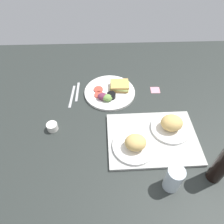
{
  "coord_description": "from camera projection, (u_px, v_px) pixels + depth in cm",
  "views": [
    {
      "loc": [
        4.79,
        78.3,
        88.56
      ],
      "look_at": [
        2.0,
        3.0,
        4.0
      ],
      "focal_mm": 33.53,
      "sensor_mm": 36.0,
      "label": 1
    }
  ],
  "objects": [
    {
      "name": "bread_plate_near",
      "position": [
        171.0,
        125.0,
        1.06
      ],
      "size": [
        20.27,
        20.27,
        8.92
      ],
      "color": "white",
      "rests_on": "serving_tray"
    },
    {
      "name": "fork",
      "position": [
        77.0,
        91.0,
        1.3
      ],
      "size": [
        1.77,
        17.03,
        0.5
      ],
      "primitive_type": "cube",
      "rotation": [
        0.0,
        0.0,
        1.55
      ],
      "color": "#B7B7BC",
      "rests_on": "ground_plane"
    },
    {
      "name": "sticky_note",
      "position": [
        155.0,
        90.0,
        1.31
      ],
      "size": [
        5.74,
        5.74,
        0.12
      ],
      "primitive_type": "cube",
      "rotation": [
        0.0,
        0.0,
        -0.02
      ],
      "color": "pink",
      "rests_on": "ground_plane"
    },
    {
      "name": "espresso_cup",
      "position": [
        52.0,
        127.0,
        1.09
      ],
      "size": [
        5.6,
        5.6,
        4.0
      ],
      "primitive_type": "cylinder",
      "color": "silver",
      "rests_on": "ground_plane"
    },
    {
      "name": "soda_bottle",
      "position": [
        222.0,
        165.0,
        0.85
      ],
      "size": [
        6.4,
        6.4,
        21.97
      ],
      "primitive_type": "cylinder",
      "color": "black",
      "rests_on": "ground_plane"
    },
    {
      "name": "serving_tray",
      "position": [
        152.0,
        138.0,
        1.06
      ],
      "size": [
        45.53,
        33.73,
        1.6
      ],
      "primitive_type": "cube",
      "rotation": [
        0.0,
        0.0,
        0.02
      ],
      "color": "#B2B2AD",
      "rests_on": "ground_plane"
    },
    {
      "name": "plate_with_salad",
      "position": [
        111.0,
        92.0,
        1.28
      ],
      "size": [
        30.82,
        30.82,
        5.4
      ],
      "color": "white",
      "rests_on": "ground_plane"
    },
    {
      "name": "bread_plate_far",
      "position": [
        135.0,
        144.0,
        0.99
      ],
      "size": [
        20.97,
        20.97,
        8.36
      ],
      "color": "white",
      "rests_on": "serving_tray"
    },
    {
      "name": "knife",
      "position": [
        72.0,
        96.0,
        1.27
      ],
      "size": [
        2.67,
        19.05,
        0.5
      ],
      "primitive_type": "cube",
      "rotation": [
        0.0,
        0.0,
        1.5
      ],
      "color": "#B7B7BC",
      "rests_on": "ground_plane"
    },
    {
      "name": "drinking_glass",
      "position": [
        173.0,
        179.0,
        0.85
      ],
      "size": [
        7.08,
        7.08,
        13.17
      ],
      "primitive_type": "cylinder",
      "color": "silver",
      "rests_on": "ground_plane"
    },
    {
      "name": "ground_plane",
      "position": [
        115.0,
        114.0,
        1.19
      ],
      "size": [
        190.0,
        150.0,
        3.0
      ],
      "primitive_type": "cube",
      "color": "#282D2B"
    }
  ]
}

